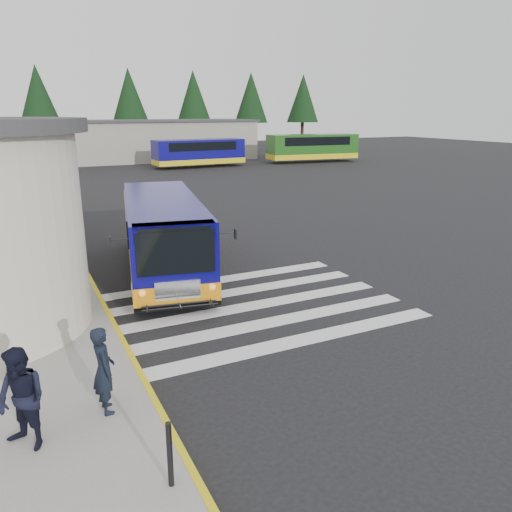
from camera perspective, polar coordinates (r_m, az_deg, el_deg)
name	(u,v)px	position (r m, az deg, el deg)	size (l,w,h in m)	color
ground	(252,294)	(14.45, -0.42, -4.41)	(140.00, 140.00, 0.00)	black
curb_strip	(86,272)	(17.04, -18.87, -1.78)	(0.12, 34.00, 0.16)	yellow
crosswalk	(249,306)	(13.57, -0.85, -5.78)	(8.00, 5.35, 0.01)	silver
depot_building	(130,141)	(55.55, -14.17, 12.68)	(26.40, 8.40, 4.20)	gray
tree_line	(115,96)	(63.38, -15.86, 17.17)	(58.40, 4.40, 10.00)	black
transit_bus	(164,237)	(16.44, -10.51, 2.12)	(4.18, 8.86, 2.43)	#0B0863
pedestrian_a	(104,370)	(8.95, -17.02, -12.32)	(0.56, 0.37, 1.55)	black
pedestrian_b	(22,400)	(8.48, -25.21, -14.63)	(0.79, 0.62, 1.63)	black
bollard	(170,455)	(7.33, -9.82, -21.45)	(0.08, 0.08, 0.98)	black
far_bus_a	(199,152)	(48.02, -6.55, 11.76)	(8.62, 2.72, 2.20)	#0C0866
far_bus_b	(312,147)	(52.94, 6.46, 12.32)	(9.59, 3.62, 2.41)	#1D5216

